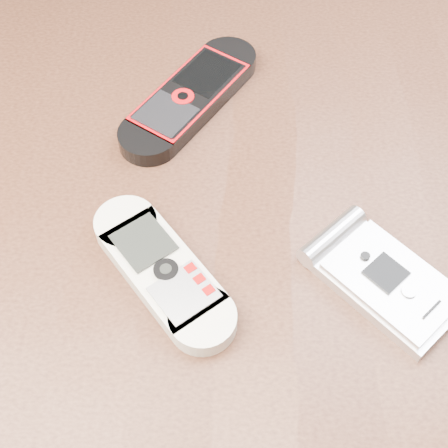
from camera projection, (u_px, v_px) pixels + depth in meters
table at (218, 297)px, 0.56m from camera, size 1.20×0.80×0.75m
nokia_white at (162, 270)px, 0.45m from camera, size 0.13×0.14×0.02m
nokia_black_red at (190, 97)px, 0.55m from camera, size 0.14×0.17×0.02m
motorola_razr at (387, 281)px, 0.44m from camera, size 0.12×0.12×0.02m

